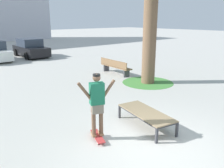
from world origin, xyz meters
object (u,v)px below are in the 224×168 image
object	(u,v)px
skate_box	(146,113)
skater	(97,101)
skateboard	(98,136)
park_bench	(115,66)
car_black	(31,48)

from	to	relation	value
skate_box	skater	size ratio (longest dim) A/B	1.19
skate_box	skateboard	distance (m)	1.61
skateboard	park_bench	bearing A→B (deg)	44.14
skateboard	car_black	size ratio (longest dim) A/B	0.19
car_black	park_bench	size ratio (longest dim) A/B	1.76
skateboard	park_bench	world-z (taller)	park_bench
skate_box	skateboard	xyz separation A→B (m)	(-1.53, 0.35, -0.34)
skate_box	skater	distance (m)	1.70
skater	park_bench	distance (m)	7.68
skate_box	skateboard	bearing A→B (deg)	166.98
skate_box	skater	bearing A→B (deg)	166.92
skateboard	car_black	xyz separation A→B (m)	(4.53, 14.81, 0.61)
park_bench	car_black	bearing A→B (deg)	95.83
skater	park_bench	world-z (taller)	skater
skateboard	car_black	bearing A→B (deg)	72.99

